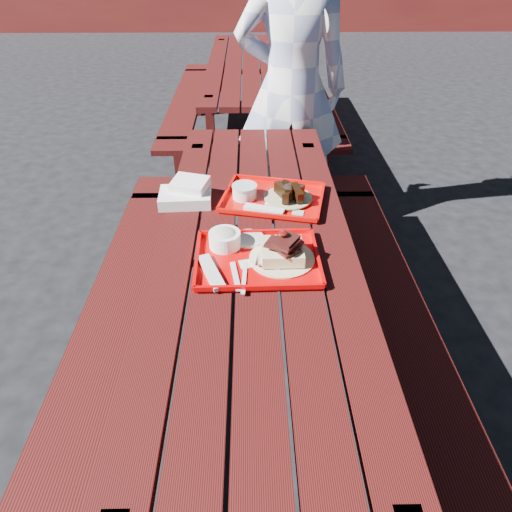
# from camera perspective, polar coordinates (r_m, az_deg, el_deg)

# --- Properties ---
(ground) EXTENTS (60.00, 60.00, 0.00)m
(ground) POSITION_cam_1_polar(r_m,az_deg,el_deg) (2.21, -0.06, -15.06)
(ground) COLOR black
(ground) RESTS_ON ground
(picnic_table_near) EXTENTS (1.41, 2.40, 0.75)m
(picnic_table_near) POSITION_cam_1_polar(r_m,az_deg,el_deg) (1.81, -0.07, -3.85)
(picnic_table_near) COLOR #4C0E0F
(picnic_table_near) RESTS_ON ground
(picnic_table_far) EXTENTS (1.41, 2.40, 0.75)m
(picnic_table_far) POSITION_cam_1_polar(r_m,az_deg,el_deg) (4.34, -0.63, 20.64)
(picnic_table_far) COLOR #4C0E0F
(picnic_table_far) RESTS_ON ground
(near_tray) EXTENTS (0.44, 0.37, 0.14)m
(near_tray) POSITION_cam_1_polar(r_m,az_deg,el_deg) (1.61, 0.14, 0.63)
(near_tray) COLOR #C90304
(near_tray) RESTS_ON picnic_table_near
(far_tray) EXTENTS (0.48, 0.41, 0.07)m
(far_tray) POSITION_cam_1_polar(r_m,az_deg,el_deg) (1.98, 1.92, 7.42)
(far_tray) COLOR red
(far_tray) RESTS_ON picnic_table_near
(white_cloth) EXTENTS (0.23, 0.19, 0.09)m
(white_cloth) POSITION_cam_1_polar(r_m,az_deg,el_deg) (1.99, -8.66, 7.72)
(white_cloth) COLOR white
(white_cloth) RESTS_ON picnic_table_near
(person) EXTENTS (0.71, 0.49, 1.85)m
(person) POSITION_cam_1_polar(r_m,az_deg,el_deg) (2.90, 4.40, 20.13)
(person) COLOR #A8B6DF
(person) RESTS_ON ground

